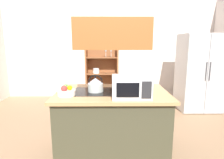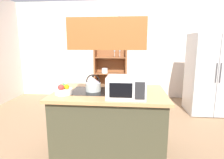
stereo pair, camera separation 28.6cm
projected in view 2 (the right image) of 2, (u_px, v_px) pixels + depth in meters
The scene contains 10 objects.
ground_plane at pixel (105, 152), 2.70m from camera, with size 7.80×7.80×0.00m, color #8D6C4F.
wall_back at pixel (118, 50), 5.37m from camera, with size 6.00×0.12×2.70m, color silver.
kitchen_island at pixel (110, 122), 2.63m from camera, with size 1.51×0.98×0.90m.
range_hood at pixel (109, 26), 2.38m from camera, with size 0.90×0.70×1.23m.
refrigerator at pixel (210, 74), 4.12m from camera, with size 0.90×0.77×1.76m.
dish_cabinet at pixel (111, 70), 5.28m from camera, with size 0.90×0.40×1.79m.
kettle at pixel (93, 84), 2.55m from camera, with size 0.21×0.21×0.23m.
cutting_board at pixel (125, 88), 2.69m from camera, with size 0.34×0.24×0.02m, color tan.
microwave at pixel (126, 87), 2.25m from camera, with size 0.46×0.35×0.26m.
fruit_bowl at pixel (64, 90), 2.41m from camera, with size 0.22×0.22×0.14m.
Camera 2 is at (0.33, -2.43, 1.55)m, focal length 29.98 mm.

